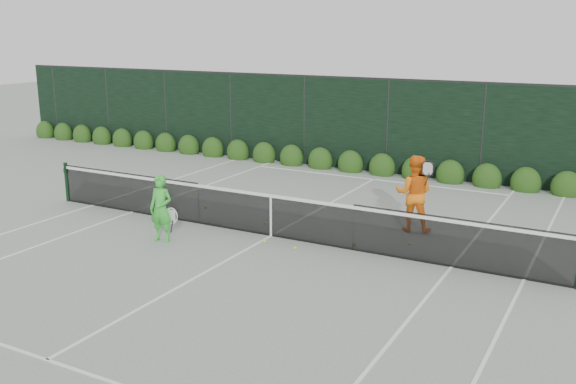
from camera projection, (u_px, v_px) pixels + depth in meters
The scene contains 8 objects.
ground at pixel (271, 236), 14.56m from camera, with size 80.00×80.00×0.00m, color gray.
tennis_net at pixel (270, 213), 14.44m from camera, with size 12.90×0.10×1.07m.
player_woman at pixel (161, 209), 14.05m from camera, with size 0.64×0.41×1.49m.
player_man at pixel (414, 193), 14.75m from camera, with size 1.00×0.85×1.79m.
court_lines at pixel (271, 236), 14.56m from camera, with size 11.03×23.83×0.01m.
windscreen_fence at pixel (198, 199), 11.88m from camera, with size 32.00×21.07×3.06m.
hedge_row at pixel (382, 168), 20.60m from camera, with size 31.66×0.65×0.94m.
tennis_balls at pixel (292, 234), 14.63m from camera, with size 5.70×1.79×0.07m.
Camera 1 is at (6.95, -12.00, 4.58)m, focal length 40.00 mm.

